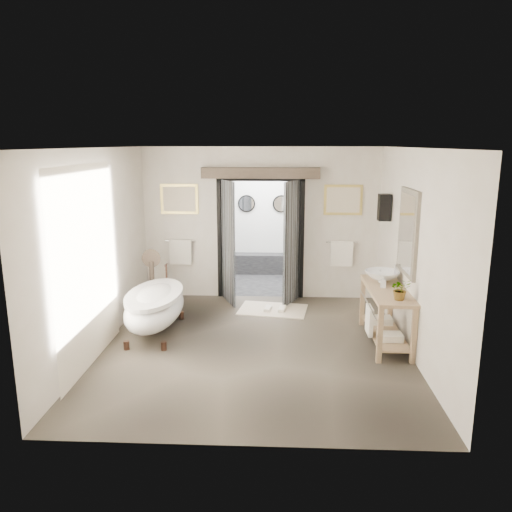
# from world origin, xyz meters

# --- Properties ---
(ground_plane) EXTENTS (5.00, 5.00, 0.00)m
(ground_plane) POSITION_xyz_m (0.00, 0.00, 0.00)
(ground_plane) COLOR #63594A
(room_shell) EXTENTS (4.52, 5.02, 2.91)m
(room_shell) POSITION_xyz_m (-0.04, -0.12, 1.86)
(room_shell) COLOR silver
(room_shell) RESTS_ON ground_plane
(shower_room) EXTENTS (2.22, 2.01, 2.51)m
(shower_room) POSITION_xyz_m (0.00, 3.99, 0.91)
(shower_room) COLOR black
(shower_room) RESTS_ON ground_plane
(back_wall_dressing) EXTENTS (3.82, 0.78, 2.52)m
(back_wall_dressing) POSITION_xyz_m (0.00, 2.32, 1.56)
(back_wall_dressing) COLOR black
(back_wall_dressing) RESTS_ON ground_plane
(clawfoot_tub) EXTENTS (0.84, 1.88, 0.92)m
(clawfoot_tub) POSITION_xyz_m (-1.59, 0.47, 0.45)
(clawfoot_tub) COLOR #3C251B
(clawfoot_tub) RESTS_ON ground_plane
(vanity) EXTENTS (0.57, 1.60, 0.85)m
(vanity) POSITION_xyz_m (1.95, 0.26, 0.51)
(vanity) COLOR tan
(vanity) RESTS_ON ground_plane
(pedestal_mirror) EXTENTS (0.33, 0.22, 1.13)m
(pedestal_mirror) POSITION_xyz_m (-1.91, 1.59, 0.49)
(pedestal_mirror) COLOR brown
(pedestal_mirror) RESTS_ON ground_plane
(rug) EXTENTS (1.30, 0.97, 0.01)m
(rug) POSITION_xyz_m (0.26, 1.69, 0.01)
(rug) COLOR beige
(rug) RESTS_ON ground_plane
(slippers) EXTENTS (0.41, 0.29, 0.05)m
(slippers) POSITION_xyz_m (0.30, 1.64, 0.04)
(slippers) COLOR beige
(slippers) RESTS_ON rug
(basin) EXTENTS (0.69, 0.69, 0.18)m
(basin) POSITION_xyz_m (1.96, 0.61, 0.94)
(basin) COLOR white
(basin) RESTS_ON vanity
(plant) EXTENTS (0.30, 0.27, 0.30)m
(plant) POSITION_xyz_m (2.03, -0.27, 1.00)
(plant) COLOR gray
(plant) RESTS_ON vanity
(soap_bottle_a) EXTENTS (0.10, 0.10, 0.18)m
(soap_bottle_a) POSITION_xyz_m (1.92, 0.32, 0.94)
(soap_bottle_a) COLOR gray
(soap_bottle_a) RESTS_ON vanity
(soap_bottle_b) EXTENTS (0.13, 0.13, 0.15)m
(soap_bottle_b) POSITION_xyz_m (1.97, 0.83, 0.93)
(soap_bottle_b) COLOR gray
(soap_bottle_b) RESTS_ON vanity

